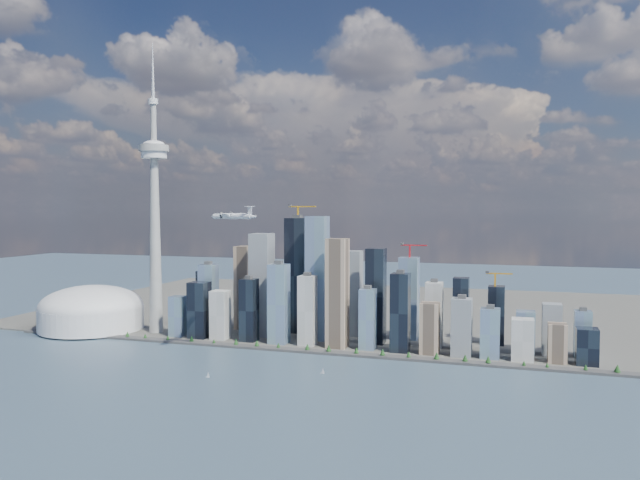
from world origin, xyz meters
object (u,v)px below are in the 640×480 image
(needle_tower, at_px, (155,211))
(sailboat_west, at_px, (208,375))
(airplane, at_px, (233,216))
(sailboat_east, at_px, (323,372))
(dome_stadium, at_px, (91,310))

(needle_tower, relative_size, sailboat_west, 60.19)
(airplane, relative_size, sailboat_west, 8.82)
(needle_tower, height_order, sailboat_west, needle_tower)
(sailboat_west, xyz_separation_m, sailboat_east, (150.50, 68.63, 0.09))
(needle_tower, bearing_deg, airplane, -34.75)
(dome_stadium, distance_m, sailboat_east, 560.12)
(needle_tower, distance_m, airplane, 297.54)
(dome_stadium, bearing_deg, needle_tower, 4.09)
(airplane, height_order, sailboat_east, airplane)
(sailboat_east, bearing_deg, sailboat_west, -144.84)
(airplane, bearing_deg, needle_tower, 151.93)
(dome_stadium, bearing_deg, airplane, -22.54)
(needle_tower, distance_m, sailboat_east, 490.64)
(needle_tower, bearing_deg, dome_stadium, -175.91)
(dome_stadium, height_order, airplane, airplane)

